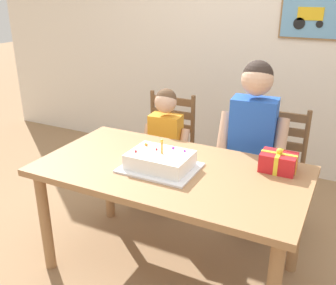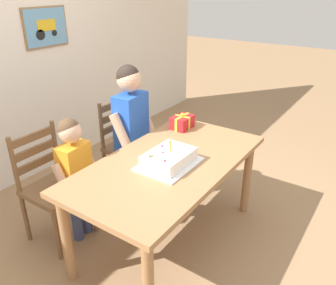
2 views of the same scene
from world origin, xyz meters
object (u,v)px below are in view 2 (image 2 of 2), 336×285
object	(u,v)px
chair_right	(128,145)
child_older	(131,122)
chair_left	(52,186)
birthday_cake	(169,159)
gift_box_red_large	(182,122)
dining_table	(169,172)
child_younger	(75,169)

from	to	relation	value
chair_right	child_older	bearing A→B (deg)	-126.74
chair_left	chair_right	size ratio (longest dim) A/B	1.00
birthday_cake	chair_left	xyz separation A→B (m)	(-0.40, 0.84, -0.32)
gift_box_red_large	child_older	size ratio (longest dim) A/B	0.16
child_older	dining_table	bearing A→B (deg)	-117.22
dining_table	chair_right	world-z (taller)	chair_right
dining_table	child_younger	size ratio (longest dim) A/B	1.54
gift_box_red_large	child_older	bearing A→B (deg)	124.26
gift_box_red_large	chair_left	size ratio (longest dim) A/B	0.23
gift_box_red_large	chair_right	bearing A→B (deg)	102.62
child_younger	birthday_cake	bearing A→B (deg)	-65.46
birthday_cake	child_younger	xyz separation A→B (m)	(-0.30, 0.66, -0.15)
birthday_cake	chair_right	bearing A→B (deg)	58.92
birthday_cake	chair_left	world-z (taller)	birthday_cake
dining_table	gift_box_red_large	xyz separation A→B (m)	(0.58, 0.25, 0.15)
chair_left	chair_right	bearing A→B (deg)	-0.00
chair_right	child_older	size ratio (longest dim) A/B	0.71
chair_left	gift_box_red_large	bearing A→B (deg)	-28.10
child_younger	chair_left	bearing A→B (deg)	119.75
birthday_cake	dining_table	bearing A→B (deg)	34.81
child_older	chair_left	bearing A→B (deg)	167.20
birthday_cake	child_older	world-z (taller)	child_older
gift_box_red_large	child_younger	world-z (taller)	child_younger
chair_right	gift_box_red_large	bearing A→B (deg)	-77.38
gift_box_red_large	child_older	world-z (taller)	child_older
birthday_cake	gift_box_red_large	distance (m)	0.69
birthday_cake	child_younger	distance (m)	0.74
child_older	child_younger	xyz separation A→B (m)	(-0.67, 0.00, -0.16)
dining_table	gift_box_red_large	distance (m)	0.64
chair_right	child_younger	world-z (taller)	child_younger
dining_table	chair_left	size ratio (longest dim) A/B	1.74
dining_table	chair_left	xyz separation A→B (m)	(-0.45, 0.80, -0.17)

